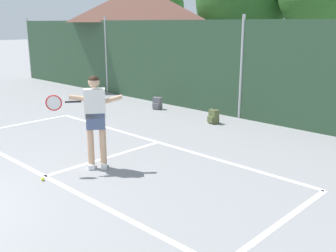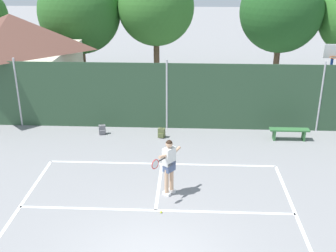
% 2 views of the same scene
% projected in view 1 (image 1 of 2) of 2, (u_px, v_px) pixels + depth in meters
% --- Properties ---
extents(chainlink_fence, '(26.09, 0.09, 3.06)m').
position_uv_depth(chainlink_fence, '(241.00, 70.00, 11.57)').
color(chainlink_fence, '#2D4C33').
rests_on(chainlink_fence, ground).
extents(clubhouse_building, '(5.94, 5.79, 4.51)m').
position_uv_depth(clubhouse_building, '(141.00, 33.00, 18.61)').
color(clubhouse_building, beige).
rests_on(clubhouse_building, ground).
extents(tennis_player, '(0.84, 1.24, 1.85)m').
position_uv_depth(tennis_player, '(95.00, 114.00, 7.55)').
color(tennis_player, silver).
rests_on(tennis_player, ground).
extents(tennis_ball, '(0.07, 0.07, 0.07)m').
position_uv_depth(tennis_ball, '(43.00, 179.00, 7.18)').
color(tennis_ball, '#CCE033').
rests_on(tennis_ball, ground).
extents(backpack_grey, '(0.31, 0.29, 0.46)m').
position_uv_depth(backpack_grey, '(157.00, 103.00, 13.12)').
color(backpack_grey, slate).
rests_on(backpack_grey, ground).
extents(backpack_olive, '(0.31, 0.29, 0.46)m').
position_uv_depth(backpack_olive, '(213.00, 117.00, 11.26)').
color(backpack_olive, '#566038').
rests_on(backpack_olive, ground).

